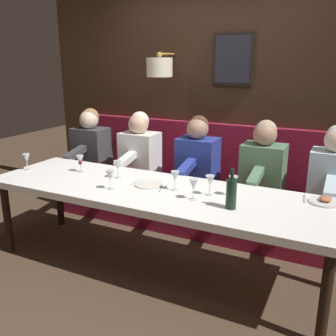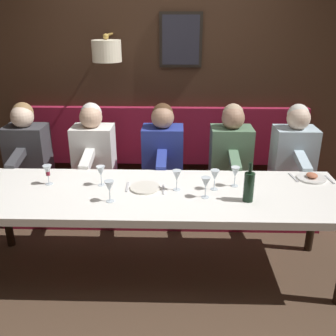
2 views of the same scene
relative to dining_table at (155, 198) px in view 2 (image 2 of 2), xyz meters
The scene contains 19 objects.
ground_plane 0.68m from the dining_table, ahead, with size 12.00×12.00×0.00m, color #4C3828.
dining_table is the anchor object (origin of this frame).
banquette_bench 1.00m from the dining_table, ahead, with size 0.52×3.18×0.45m, color maroon.
back_wall_panel 1.61m from the dining_table, ahead, with size 0.59×4.38×2.90m.
diner_nearest 1.59m from the dining_table, 56.13° to the right, with size 0.60×0.40×0.79m.
diner_near 1.13m from the dining_table, 38.33° to the right, with size 0.60×0.40×0.79m.
diner_middle 0.89m from the dining_table, ahead, with size 0.60×0.40×0.79m.
diner_far 1.11m from the dining_table, 37.00° to the left, with size 0.60×0.40×0.79m.
diner_farthest 1.60m from the dining_table, 56.47° to the left, with size 0.60×0.40×0.79m.
place_setting_0 0.12m from the dining_table, 55.06° to the left, with size 0.24×0.31×0.01m.
place_setting_1 1.33m from the dining_table, 77.61° to the right, with size 0.24×0.32×0.05m.
wine_glass_0 0.67m from the dining_table, 78.81° to the right, with size 0.07×0.07×0.16m.
wine_glass_2 0.43m from the dining_table, 102.71° to the right, with size 0.07×0.07×0.16m.
wine_glass_3 0.25m from the dining_table, 76.61° to the right, with size 0.07×0.07×0.16m.
wine_glass_4 0.48m from the dining_table, 75.67° to the left, with size 0.07×0.07×0.16m.
wine_glass_5 0.89m from the dining_table, 82.15° to the left, with size 0.07×0.07×0.16m.
wine_glass_6 0.50m from the dining_table, 82.96° to the right, with size 0.07×0.07×0.16m.
wine_glass_7 0.40m from the dining_table, 118.33° to the left, with size 0.07×0.07×0.16m.
wine_bottle 0.73m from the dining_table, 100.88° to the right, with size 0.08×0.08×0.30m.
Camera 2 is at (-2.64, -0.17, 2.00)m, focal length 40.33 mm.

